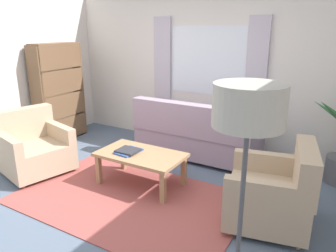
{
  "coord_description": "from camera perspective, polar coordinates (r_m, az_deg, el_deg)",
  "views": [
    {
      "loc": [
        2.13,
        -2.72,
        1.99
      ],
      "look_at": [
        0.13,
        0.7,
        0.76
      ],
      "focal_mm": 34.31,
      "sensor_mm": 36.0,
      "label": 1
    }
  ],
  "objects": [
    {
      "name": "wall_back",
      "position": [
        5.46,
        7.16,
        9.89
      ],
      "size": [
        5.32,
        0.12,
        2.6
      ],
      "primitive_type": "cube",
      "color": "silver",
      "rests_on": "ground_plane"
    },
    {
      "name": "window_with_curtains",
      "position": [
        5.37,
        6.86,
        11.39
      ],
      "size": [
        1.98,
        0.07,
        1.4
      ],
      "color": "white"
    },
    {
      "name": "standing_lamp",
      "position": [
        1.82,
        13.96,
        0.11
      ],
      "size": [
        0.4,
        0.4,
        1.7
      ],
      "color": "#4C4C51",
      "rests_on": "ground_plane"
    },
    {
      "name": "armchair_left",
      "position": [
        4.9,
        -22.8,
        -3.61
      ],
      "size": [
        1.0,
        1.01,
        0.88
      ],
      "rotation": [
        0.0,
        0.0,
        1.33
      ],
      "color": "tan",
      "rests_on": "ground_plane"
    },
    {
      "name": "coffee_table",
      "position": [
        4.14,
        -4.88,
        -5.59
      ],
      "size": [
        1.1,
        0.64,
        0.44
      ],
      "color": "#A87F56",
      "rests_on": "ground_plane"
    },
    {
      "name": "ground_plane",
      "position": [
        3.99,
        -6.93,
        -12.78
      ],
      "size": [
        6.24,
        6.24,
        0.0
      ],
      "primitive_type": "plane",
      "color": "slate"
    },
    {
      "name": "bookshelf",
      "position": [
        6.03,
        -18.56,
        5.87
      ],
      "size": [
        0.3,
        0.94,
        1.72
      ],
      "rotation": [
        0.0,
        0.0,
        -1.57
      ],
      "color": "brown",
      "rests_on": "ground_plane"
    },
    {
      "name": "area_rug",
      "position": [
        3.98,
        -6.94,
        -12.71
      ],
      "size": [
        2.67,
        1.7,
        0.01
      ],
      "primitive_type": "cube",
      "color": "#9E4C47",
      "rests_on": "ground_plane"
    },
    {
      "name": "armchair_right",
      "position": [
        3.53,
        18.33,
        -11.22
      ],
      "size": [
        0.97,
        0.98,
        0.88
      ],
      "rotation": [
        0.0,
        0.0,
        -1.37
      ],
      "color": "tan",
      "rests_on": "ground_plane"
    },
    {
      "name": "book_stack_on_table",
      "position": [
        4.16,
        -7.07,
        -4.42
      ],
      "size": [
        0.27,
        0.35,
        0.04
      ],
      "color": "#335199",
      "rests_on": "coffee_table"
    },
    {
      "name": "couch",
      "position": [
        5.02,
        5.02,
        -1.64
      ],
      "size": [
        1.9,
        0.82,
        0.92
      ],
      "rotation": [
        0.0,
        0.0,
        3.14
      ],
      "color": "#998499",
      "rests_on": "ground_plane"
    }
  ]
}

